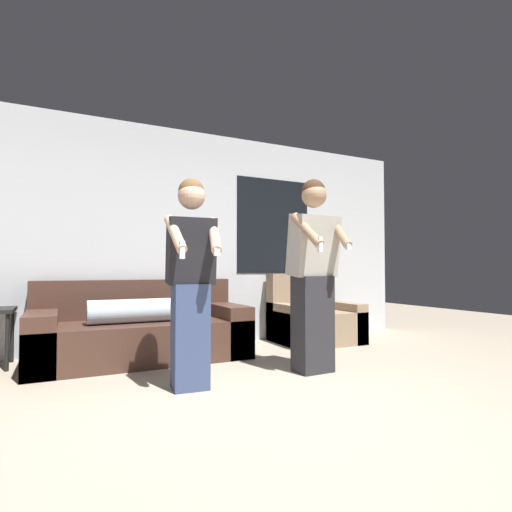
# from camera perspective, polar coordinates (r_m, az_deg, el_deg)

# --- Properties ---
(ground_plane) EXTENTS (14.00, 14.00, 0.00)m
(ground_plane) POSITION_cam_1_polar(r_m,az_deg,el_deg) (2.65, 7.91, -22.88)
(ground_plane) COLOR tan
(wall_back) EXTENTS (6.57, 0.07, 2.70)m
(wall_back) POSITION_cam_1_polar(r_m,az_deg,el_deg) (5.09, -9.97, 2.66)
(wall_back) COLOR silver
(wall_back) RESTS_ON ground_plane
(couch) EXTENTS (2.16, 0.98, 0.83)m
(couch) POSITION_cam_1_polar(r_m,az_deg,el_deg) (4.47, -16.02, -10.30)
(couch) COLOR #472D23
(couch) RESTS_ON ground_plane
(armchair) EXTENTS (1.00, 0.89, 0.89)m
(armchair) POSITION_cam_1_polar(r_m,az_deg,el_deg) (5.36, 8.19, -9.00)
(armchair) COLOR #937A60
(armchair) RESTS_ON ground_plane
(person_left) EXTENTS (0.43, 0.49, 1.68)m
(person_left) POSITION_cam_1_polar(r_m,az_deg,el_deg) (3.23, -9.29, -3.27)
(person_left) COLOR #384770
(person_left) RESTS_ON ground_plane
(person_right) EXTENTS (0.51, 0.49, 1.79)m
(person_right) POSITION_cam_1_polar(r_m,az_deg,el_deg) (3.75, 8.21, -2.38)
(person_right) COLOR #28282D
(person_right) RESTS_ON ground_plane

